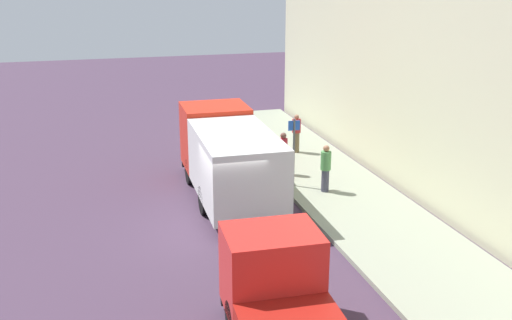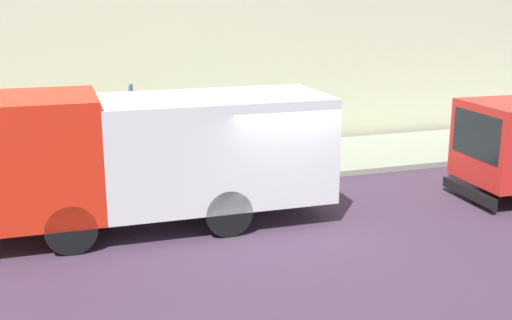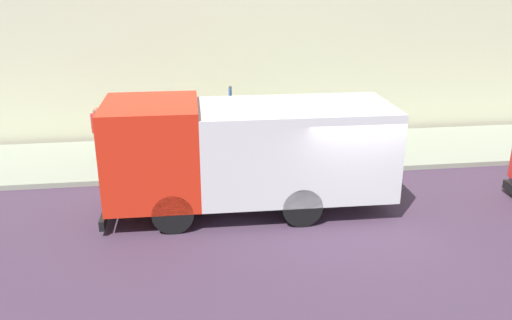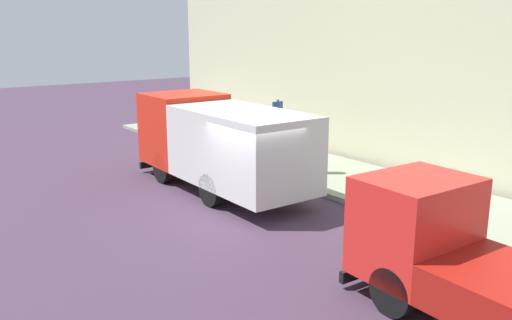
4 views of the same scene
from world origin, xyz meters
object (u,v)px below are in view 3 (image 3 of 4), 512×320
Objects in this scene: large_utility_truck at (247,150)px; street_sign_post at (231,121)px; pedestrian_standing at (184,143)px; pedestrian_walking at (255,131)px; pedestrian_third at (98,132)px.

large_utility_truck reaches higher than street_sign_post.
large_utility_truck is at bearing -176.07° from street_sign_post.
large_utility_truck is 3.02m from pedestrian_standing.
street_sign_post is at bearing -27.14° from pedestrian_standing.
street_sign_post reaches higher than pedestrian_standing.
pedestrian_walking is at bearing -10.37° from large_utility_truck.
large_utility_truck is 4.26× the size of pedestrian_third.
pedestrian_standing is 0.99× the size of pedestrian_third.
pedestrian_standing is (2.54, 1.54, -0.54)m from large_utility_truck.
large_utility_truck reaches higher than pedestrian_third.
large_utility_truck is 2.49m from street_sign_post.
street_sign_post is at bearing -153.85° from pedestrian_walking.
large_utility_truck is at bearing -116.79° from pedestrian_third.
pedestrian_walking is at bearing -3.59° from pedestrian_standing.
pedestrian_walking is 1.02× the size of pedestrian_third.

